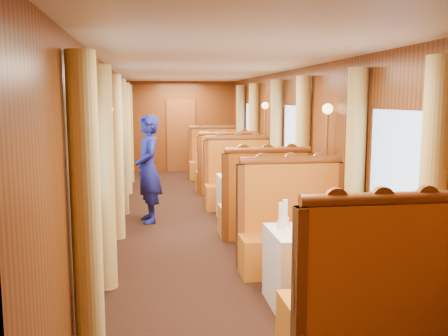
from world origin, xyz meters
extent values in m
cube|color=brown|center=(0.00, 5.97, 1.00)|extent=(0.80, 0.04, 2.00)
cube|color=white|center=(0.75, -3.50, 0.38)|extent=(1.05, 0.72, 0.75)
cube|color=#AD4313|center=(0.75, -4.45, 0.23)|extent=(1.30, 0.55, 0.45)
cube|color=#AD4313|center=(0.75, -4.67, 0.85)|extent=(1.30, 0.12, 0.80)
cylinder|color=brown|center=(0.75, -4.67, 1.29)|extent=(1.23, 0.10, 0.10)
cube|color=#AD4313|center=(0.75, -2.55, 0.23)|extent=(1.30, 0.55, 0.45)
cube|color=#AD4313|center=(0.75, -2.33, 0.85)|extent=(1.30, 0.12, 0.80)
cylinder|color=brown|center=(0.75, -2.33, 1.29)|extent=(1.23, 0.10, 0.10)
cube|color=white|center=(0.75, 0.00, 0.38)|extent=(1.05, 0.72, 0.75)
cube|color=#AD4313|center=(0.75, -0.95, 0.23)|extent=(1.30, 0.55, 0.45)
cube|color=#AD4313|center=(0.75, -1.17, 0.85)|extent=(1.30, 0.12, 0.80)
cylinder|color=brown|center=(0.75, -1.17, 1.29)|extent=(1.23, 0.10, 0.10)
cube|color=#AD4313|center=(0.75, 0.95, 0.23)|extent=(1.30, 0.55, 0.45)
cube|color=#AD4313|center=(0.75, 1.17, 0.85)|extent=(1.30, 0.12, 0.80)
cylinder|color=brown|center=(0.75, 1.17, 1.29)|extent=(1.23, 0.10, 0.10)
cube|color=white|center=(0.75, 3.50, 0.38)|extent=(1.05, 0.72, 0.75)
cube|color=#AD4313|center=(0.75, 2.55, 0.23)|extent=(1.30, 0.55, 0.45)
cube|color=#AD4313|center=(0.75, 2.33, 0.85)|extent=(1.30, 0.12, 0.80)
cylinder|color=brown|center=(0.75, 2.33, 1.29)|extent=(1.23, 0.10, 0.10)
cube|color=#AD4313|center=(0.75, 4.45, 0.23)|extent=(1.30, 0.55, 0.45)
cube|color=#AD4313|center=(0.75, 4.67, 0.85)|extent=(1.30, 0.12, 0.80)
cylinder|color=brown|center=(0.75, 4.67, 1.29)|extent=(1.23, 0.10, 0.10)
cube|color=silver|center=(0.66, -3.53, 0.76)|extent=(0.41, 0.36, 0.01)
cylinder|color=white|center=(1.03, -3.61, 0.76)|extent=(0.20, 0.20, 0.01)
cylinder|color=white|center=(0.34, -3.42, 0.79)|extent=(0.08, 0.08, 0.08)
cylinder|color=white|center=(0.34, -3.42, 0.92)|extent=(0.05, 0.05, 0.18)
cylinder|color=white|center=(0.42, -3.27, 0.79)|extent=(0.08, 0.08, 0.08)
cylinder|color=white|center=(0.42, -3.27, 0.92)|extent=(0.05, 0.05, 0.18)
cylinder|color=silver|center=(0.77, -0.04, 0.82)|extent=(0.06, 0.06, 0.14)
cylinder|color=silver|center=(0.72, 3.49, 0.82)|extent=(0.06, 0.06, 0.14)
cylinder|color=#DAC36F|center=(-1.38, -4.28, 1.18)|extent=(0.22, 0.22, 2.35)
cylinder|color=#DAC36F|center=(-1.38, -2.72, 1.18)|extent=(0.22, 0.22, 2.35)
cylinder|color=#DAC36F|center=(1.38, -4.28, 1.18)|extent=(0.22, 0.22, 2.35)
cylinder|color=#DAC36F|center=(1.38, -2.72, 1.18)|extent=(0.22, 0.22, 2.35)
cylinder|color=#DAC36F|center=(-1.38, -0.78, 1.18)|extent=(0.22, 0.22, 2.35)
cylinder|color=#DAC36F|center=(-1.38, 0.78, 1.18)|extent=(0.22, 0.22, 2.35)
cylinder|color=#DAC36F|center=(1.38, -0.78, 1.18)|extent=(0.22, 0.22, 2.35)
cylinder|color=#DAC36F|center=(1.38, 0.78, 1.18)|extent=(0.22, 0.22, 2.35)
cylinder|color=#DAC36F|center=(-1.38, 2.72, 1.18)|extent=(0.22, 0.22, 2.35)
cylinder|color=#DAC36F|center=(-1.38, 4.28, 1.18)|extent=(0.22, 0.22, 2.35)
cylinder|color=#DAC36F|center=(1.38, 2.72, 1.18)|extent=(0.22, 0.22, 2.35)
cylinder|color=#DAC36F|center=(1.38, 4.28, 1.18)|extent=(0.22, 0.22, 2.35)
cylinder|color=#BF8C3F|center=(-1.40, -1.75, 0.93)|extent=(0.04, 0.04, 1.85)
sphere|color=#FFD18C|center=(-1.40, -1.75, 1.88)|extent=(0.14, 0.14, 0.14)
cylinder|color=#BF8C3F|center=(1.40, -1.75, 0.93)|extent=(0.04, 0.04, 1.85)
sphere|color=#FFD18C|center=(1.40, -1.75, 1.88)|extent=(0.14, 0.14, 0.14)
cylinder|color=#BF8C3F|center=(-1.40, 1.75, 0.93)|extent=(0.04, 0.04, 1.85)
sphere|color=#FFD18C|center=(-1.40, 1.75, 1.88)|extent=(0.14, 0.14, 0.14)
cylinder|color=#BF8C3F|center=(1.40, 1.75, 0.93)|extent=(0.04, 0.04, 1.85)
sphere|color=#FFD18C|center=(1.40, 1.75, 1.88)|extent=(0.14, 0.14, 0.14)
imported|color=navy|center=(-0.92, 0.14, 0.88)|extent=(0.55, 0.72, 1.76)
cube|color=beige|center=(0.75, 0.78, 0.75)|extent=(0.40, 0.24, 0.55)
sphere|color=tan|center=(0.75, 0.78, 1.11)|extent=(0.20, 0.20, 0.20)
cube|color=beige|center=(0.75, 0.61, 0.52)|extent=(0.36, 0.30, 0.14)
camera|label=1|loc=(-0.92, -7.99, 2.00)|focal=40.00mm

